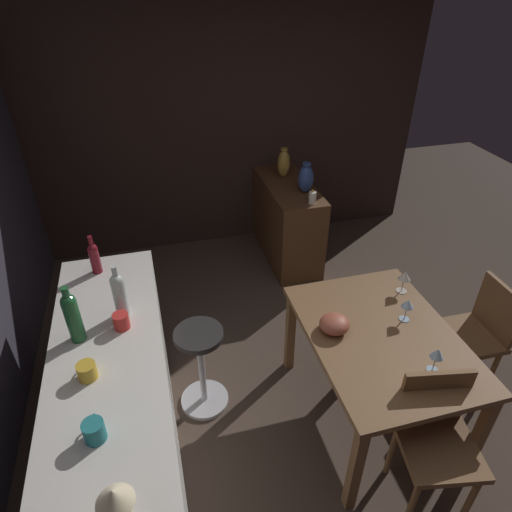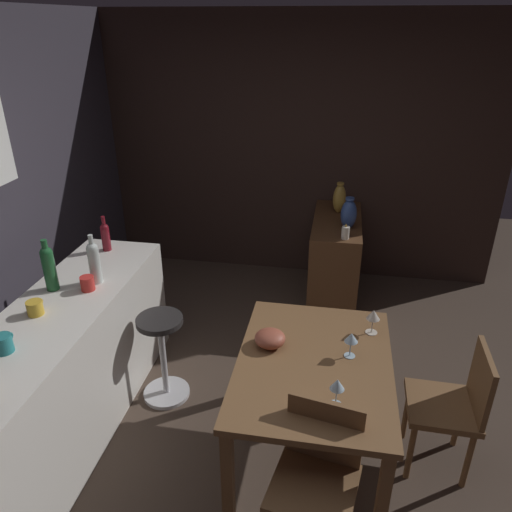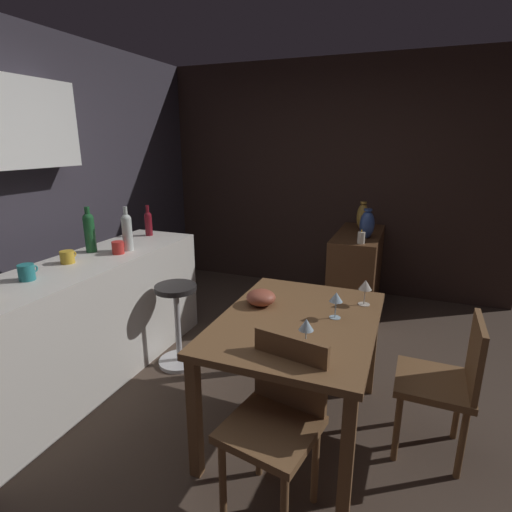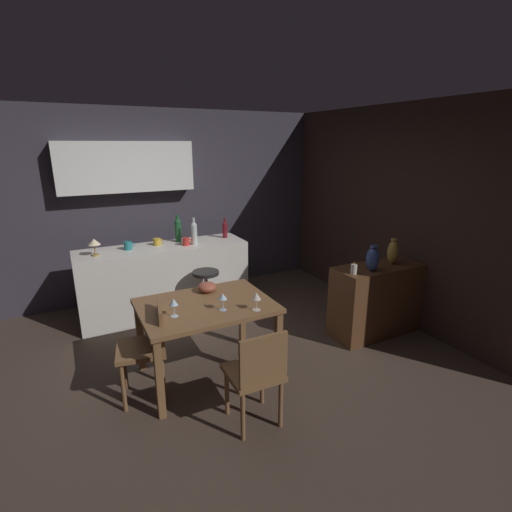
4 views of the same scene
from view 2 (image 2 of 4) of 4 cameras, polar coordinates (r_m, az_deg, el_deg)
name	(u,v)px [view 2 (image 2 of 4)]	position (r m, az deg, el deg)	size (l,w,h in m)	color
ground_plane	(270,443)	(3.40, 1.70, -21.08)	(9.00, 9.00, 0.00)	#47382D
wall_side_right	(280,151)	(5.03, 2.77, 12.24)	(0.10, 4.40, 2.60)	#33231E
dining_table	(313,375)	(2.90, 6.75, -13.64)	(1.19, 0.88, 0.74)	brown
kitchen_counter	(65,370)	(3.46, -21.45, -12.34)	(2.10, 0.60, 0.90)	silver
sideboard_cabinet	(334,258)	(4.78, 9.18, -0.22)	(1.10, 0.44, 0.82)	#56351E
chair_near_window	(317,475)	(2.62, 7.13, -24.13)	(0.47, 0.47, 0.85)	brown
chair_by_doorway	(454,404)	(3.19, 22.18, -15.73)	(0.41, 0.41, 0.84)	brown
bar_stool	(163,355)	(3.57, -10.85, -11.36)	(0.34, 0.34, 0.67)	#262323
wine_glass_left	(373,316)	(3.07, 13.59, -6.80)	(0.08, 0.08, 0.16)	silver
wine_glass_right	(351,339)	(2.85, 11.10, -9.47)	(0.08, 0.08, 0.16)	silver
wine_glass_center	(337,385)	(2.51, 9.50, -14.73)	(0.07, 0.07, 0.16)	silver
fruit_bowl	(270,338)	(2.92, 1.66, -9.63)	(0.18, 0.18, 0.10)	#9E4C38
wine_bottle_green	(49,266)	(3.39, -23.12, -1.10)	(0.08, 0.08, 0.35)	#1E592D
wine_bottle_ruby	(105,235)	(3.85, -17.25, 2.32)	(0.07, 0.07, 0.28)	maroon
wine_bottle_clear	(94,261)	(3.38, -18.45, -0.54)	(0.08, 0.08, 0.34)	silver
cup_teal	(3,344)	(2.93, -27.49, -9.10)	(0.13, 0.10, 0.10)	teal
cup_mustard	(35,308)	(3.20, -24.48, -5.54)	(0.13, 0.10, 0.09)	gold
cup_red	(88,283)	(3.35, -19.14, -3.04)	(0.12, 0.09, 0.10)	red
pillar_candle_tall	(345,233)	(4.17, 10.43, 2.71)	(0.07, 0.07, 0.13)	white
vase_ceramic_blue	(349,214)	(4.36, 10.81, 4.86)	(0.14, 0.14, 0.29)	#334C8C
vase_brass	(339,198)	(4.72, 9.75, 6.66)	(0.12, 0.12, 0.30)	#B78C38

